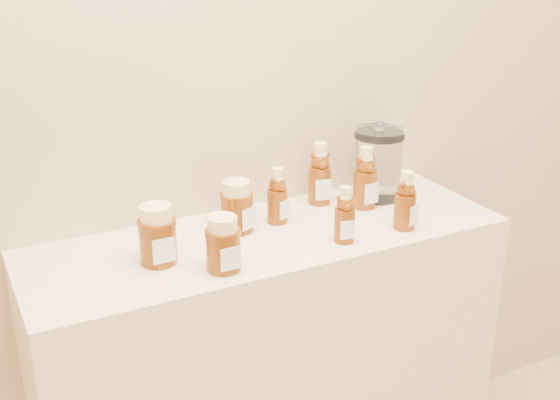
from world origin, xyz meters
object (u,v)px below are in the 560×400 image
bear_bottle_back_left (277,192)px  glass_canister (378,161)px  display_table (270,386)px  bear_bottle_front_left (345,211)px  honey_jar_left (157,234)px

bear_bottle_back_left → glass_canister: size_ratio=0.78×
display_table → bear_bottle_front_left: (0.15, -0.11, 0.53)m
display_table → bear_bottle_back_left: bearing=48.3°
bear_bottle_back_left → display_table: bearing=-149.9°
display_table → honey_jar_left: honey_jar_left is taller
display_table → bear_bottle_front_left: bearing=-38.3°
bear_bottle_back_left → honey_jar_left: size_ratio=1.20×
bear_bottle_front_left → glass_canister: 0.31m
display_table → honey_jar_left: (-0.29, -0.02, 0.52)m
display_table → glass_canister: bearing=13.4°
bear_bottle_back_left → honey_jar_left: (-0.34, -0.08, -0.01)m
bear_bottle_front_left → glass_canister: bearing=56.2°
honey_jar_left → display_table: bearing=3.9°
display_table → honey_jar_left: size_ratio=8.70×
bear_bottle_back_left → bear_bottle_front_left: 0.20m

